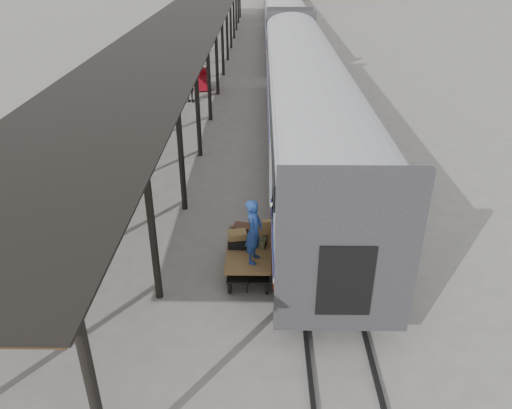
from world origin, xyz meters
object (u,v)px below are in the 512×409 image
object	(u,v)px
luggage_tug	(203,80)
porter	(254,231)
baggage_cart	(249,253)
pedestrian	(190,88)

from	to	relation	value
luggage_tug	porter	size ratio (longest dim) A/B	0.85
baggage_cart	pedestrian	world-z (taller)	pedestrian
baggage_cart	luggage_tug	size ratio (longest dim) A/B	1.55
luggage_tug	porter	xyz separation A→B (m)	(3.57, -20.63, 1.19)
baggage_cart	pedestrian	size ratio (longest dim) A/B	1.39
porter	luggage_tug	bearing A→B (deg)	25.13
pedestrian	luggage_tug	bearing A→B (deg)	-84.19
luggage_tug	porter	world-z (taller)	porter
baggage_cart	pedestrian	bearing A→B (deg)	103.13
porter	pedestrian	bearing A→B (deg)	28.06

